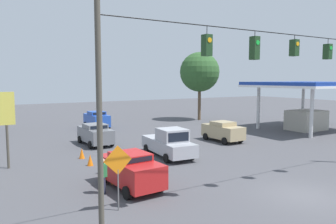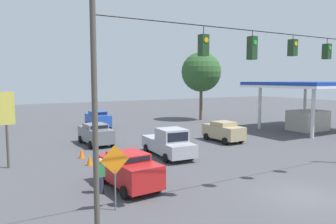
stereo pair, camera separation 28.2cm
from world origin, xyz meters
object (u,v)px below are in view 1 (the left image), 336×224
Objects in this scene: sedan_red_parked_shoulder at (130,170)px; tree_horizon_left at (200,72)px; sedan_tan_oncoming_far at (223,131)px; pickup_truck_silver_withflow_mid at (169,143)px; traffic_cone_second at (114,177)px; work_zone_sign at (118,165)px; traffic_cone_fifth at (82,153)px; pedestrian at (103,176)px; sedan_blue_withflow_deep at (97,119)px; gas_station at (307,95)px; traffic_cone_fourth at (90,160)px; traffic_cone_third at (101,167)px; sedan_grey_withflow_far at (95,134)px; overhead_signal_span at (293,81)px; traffic_cone_nearest at (134,188)px.

tree_horizon_left reaches higher than sedan_red_parked_shoulder.
sedan_tan_oncoming_far is 7.70m from pickup_truck_silver_withflow_mid.
traffic_cone_second is (5.78, 3.83, -0.61)m from pickup_truck_silver_withflow_mid.
work_zone_sign is 32.70m from tree_horizon_left.
pedestrian reaches higher than traffic_cone_fifth.
sedan_blue_withflow_deep is 0.37× the size of gas_station.
sedan_blue_withflow_deep is at bearing -104.09° from sedan_red_parked_shoulder.
tree_horizon_left is (-20.60, -16.06, 6.25)m from traffic_cone_fourth.
traffic_cone_fourth is (13.01, 2.12, -0.58)m from sedan_tan_oncoming_far.
traffic_cone_second is 2.16m from traffic_cone_third.
gas_station is at bearing 170.08° from sedan_grey_withflow_far.
pickup_truck_silver_withflow_mid is 10.21m from work_zone_sign.
overhead_signal_span is at bearing 132.54° from traffic_cone_third.
overhead_signal_span is 4.76× the size of sedan_blue_withflow_deep.
traffic_cone_nearest is 1.00× the size of traffic_cone_third.
traffic_cone_third is (13.02, 4.22, -0.58)m from sedan_tan_oncoming_far.
work_zone_sign reaches higher than traffic_cone_third.
traffic_cone_fifth is 0.42× the size of pedestrian.
traffic_cone_fifth is (12.92, -0.10, -0.58)m from sedan_tan_oncoming_far.
traffic_cone_fourth is at bearing -88.87° from traffic_cone_nearest.
overhead_signal_span is 9.38m from traffic_cone_nearest.
sedan_tan_oncoming_far is at bearing -149.19° from sedan_red_parked_shoulder.
traffic_cone_second is 1.00× the size of traffic_cone_third.
sedan_blue_withflow_deep is 18.74m from traffic_cone_third.
traffic_cone_fifth is (0.03, -8.67, 0.00)m from traffic_cone_nearest.
tree_horizon_left reaches higher than overhead_signal_span.
sedan_red_parked_shoulder is 3.14m from work_zone_sign.
sedan_grey_withflow_far is 1.56× the size of work_zone_sign.
sedan_grey_withflow_far reaches higher than traffic_cone_third.
traffic_cone_third is at bearing 10.34° from gas_station.
pedestrian is (6.84, 5.03, -0.08)m from pickup_truck_silver_withflow_mid.
sedan_blue_withflow_deep is 22.26m from pedestrian.
overhead_signal_span is at bearing 145.97° from sedan_red_parked_shoulder.
sedan_tan_oncoming_far reaches higher than traffic_cone_third.
work_zone_sign is at bearing 55.66° from sedan_red_parked_shoulder.
overhead_signal_span is at bearing 98.39° from pickup_truck_silver_withflow_mid.
traffic_cone_fourth is at bearing 69.93° from sedan_blue_withflow_deep.
traffic_cone_fourth is at bearing 37.95° from tree_horizon_left.
sedan_tan_oncoming_far reaches higher than pedestrian.
traffic_cone_fifth is 0.08× the size of tree_horizon_left.
pedestrian is (26.44, 7.99, -3.02)m from gas_station.
pickup_truck_silver_withflow_mid is 1.26× the size of sedan_red_parked_shoulder.
traffic_cone_nearest is 1.65m from pedestrian.
traffic_cone_second is 26.52m from gas_station.
sedan_red_parked_shoulder is at bearing 97.83° from traffic_cone_third.
traffic_cone_fourth is (-0.03, -4.27, 0.00)m from traffic_cone_second.
work_zone_sign is at bearing 47.58° from tree_horizon_left.
sedan_blue_withflow_deep is at bearing 1.34° from tree_horizon_left.
overhead_signal_span is at bearing 141.87° from traffic_cone_second.
gas_station is at bearing -174.33° from traffic_cone_fourth.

